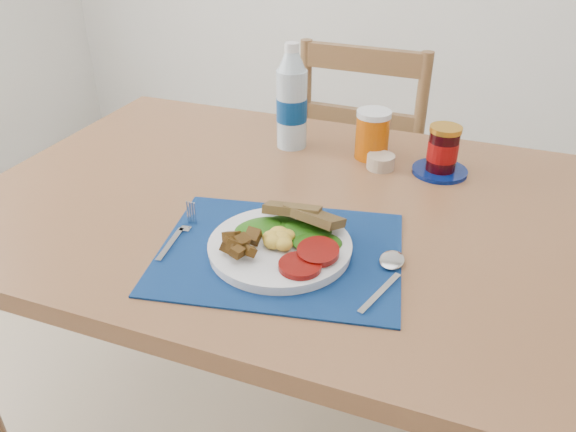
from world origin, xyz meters
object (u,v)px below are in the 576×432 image
object	(u,v)px
breakfast_plate	(277,244)
jam_on_saucer	(442,153)
juice_glass	(372,136)
chair_far	(367,146)
water_bottle	(292,103)

from	to	relation	value
breakfast_plate	jam_on_saucer	distance (m)	0.48
juice_glass	jam_on_saucer	world-z (taller)	jam_on_saucer
chair_far	juice_glass	distance (m)	0.54
water_bottle	jam_on_saucer	world-z (taller)	water_bottle
chair_far	breakfast_plate	distance (m)	0.96
water_bottle	juice_glass	size ratio (longest dim) A/B	2.33
juice_glass	jam_on_saucer	bearing A→B (deg)	-9.49
chair_far	juice_glass	world-z (taller)	chair_far
water_bottle	juice_glass	distance (m)	0.21
chair_far	water_bottle	world-z (taller)	chair_far
jam_on_saucer	chair_far	bearing A→B (deg)	118.84
jam_on_saucer	breakfast_plate	bearing A→B (deg)	-117.83
juice_glass	jam_on_saucer	xyz separation A→B (m)	(0.16, -0.03, -0.01)
breakfast_plate	water_bottle	size ratio (longest dim) A/B	0.99
juice_glass	breakfast_plate	bearing A→B (deg)	-97.57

